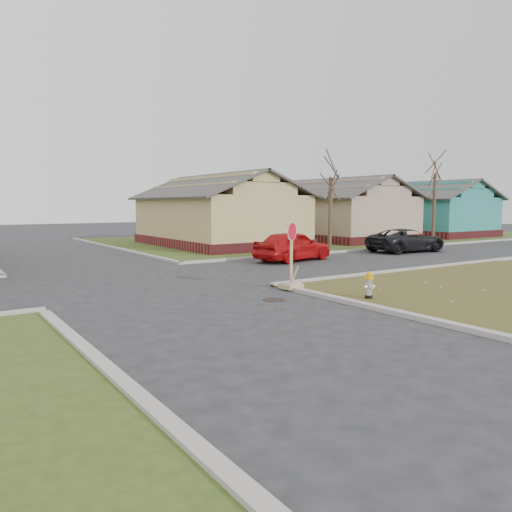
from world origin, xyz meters
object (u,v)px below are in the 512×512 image
stop_sign (291,274)px  red_sedan (293,246)px  dark_pickup (406,240)px  fire_hydrant (369,284)px

stop_sign → red_sedan: (5.01, 6.34, 0.21)m
red_sedan → dark_pickup: (8.12, -0.03, -0.06)m
fire_hydrant → stop_sign: size_ratio=0.36×
dark_pickup → stop_sign: bearing=119.7°
fire_hydrant → red_sedan: red_sedan is taller
red_sedan → dark_pickup: size_ratio=0.90×
fire_hydrant → dark_pickup: dark_pickup is taller
dark_pickup → red_sedan: bearing=93.8°
fire_hydrant → stop_sign: stop_sign is taller
fire_hydrant → red_sedan: (4.21, 8.89, 0.25)m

